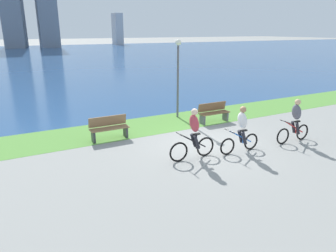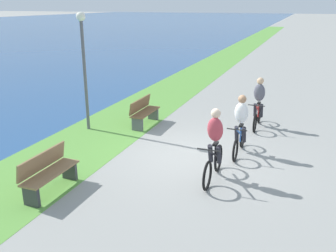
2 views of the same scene
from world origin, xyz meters
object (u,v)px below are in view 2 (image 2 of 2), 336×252
at_px(cyclist_trailing, 241,125).
at_px(bench_far_along_path, 48,172).
at_px(cyclist_distant_rear, 259,103).
at_px(cyclist_lead, 214,145).
at_px(lamppost_tall, 83,54).
at_px(bench_near_path, 144,112).

height_order(cyclist_trailing, bench_far_along_path, cyclist_trailing).
distance_m(cyclist_distant_rear, bench_far_along_path, 7.09).
distance_m(cyclist_trailing, bench_far_along_path, 5.02).
xyz_separation_m(cyclist_lead, lamppost_tall, (2.10, 4.72, 1.59)).
relative_size(bench_near_path, lamppost_tall, 0.41).
bearing_deg(cyclist_trailing, bench_near_path, 68.36).
height_order(cyclist_lead, lamppost_tall, lamppost_tall).
bearing_deg(lamppost_tall, bench_near_path, -55.55).
bearing_deg(bench_near_path, cyclist_trailing, -111.64).
relative_size(cyclist_distant_rear, lamppost_tall, 0.46).
height_order(cyclist_lead, cyclist_trailing, cyclist_lead).
relative_size(cyclist_lead, cyclist_trailing, 1.03).
bearing_deg(bench_far_along_path, cyclist_lead, -60.03).
relative_size(cyclist_lead, lamppost_tall, 0.47).
xyz_separation_m(cyclist_distant_rear, lamppost_tall, (-2.15, 5.14, 1.60)).
height_order(bench_near_path, bench_far_along_path, same).
distance_m(cyclist_lead, cyclist_distant_rear, 4.27).
distance_m(bench_far_along_path, lamppost_tall, 4.67).
xyz_separation_m(cyclist_trailing, bench_far_along_path, (-3.61, 3.47, -0.38)).
height_order(cyclist_trailing, lamppost_tall, lamppost_tall).
bearing_deg(bench_near_path, cyclist_distant_rear, -72.98).
height_order(cyclist_lead, cyclist_distant_rear, cyclist_lead).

